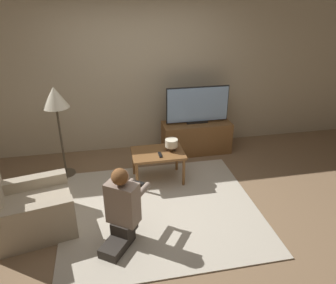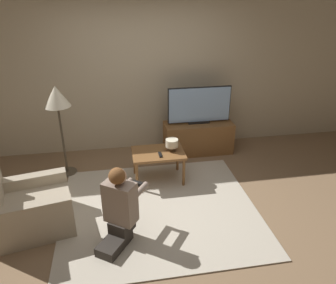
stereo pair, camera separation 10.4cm
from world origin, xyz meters
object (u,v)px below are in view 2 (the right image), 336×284
at_px(person_kneeling, 120,207).
at_px(table_lamp, 172,144).
at_px(coffee_table, 158,155).
at_px(armchair, 27,209).
at_px(tv, 199,105).
at_px(floor_lamp, 57,102).

bearing_deg(person_kneeling, table_lamp, -88.25).
distance_m(person_kneeling, table_lamp, 1.45).
relative_size(coffee_table, armchair, 0.73).
relative_size(tv, armchair, 1.03).
bearing_deg(person_kneeling, tv, -89.95).
height_order(tv, armchair, tv).
bearing_deg(armchair, table_lamp, -77.93).
xyz_separation_m(floor_lamp, person_kneeling, (0.76, -1.62, -0.69)).
bearing_deg(floor_lamp, armchair, -103.81).
bearing_deg(floor_lamp, coffee_table, -17.84).
xyz_separation_m(armchair, person_kneeling, (1.06, -0.40, 0.19)).
bearing_deg(armchair, coffee_table, -75.97).
bearing_deg(tv, person_kneeling, -124.98).
bearing_deg(tv, coffee_table, -134.99).
height_order(tv, person_kneeling, tv).
bearing_deg(armchair, person_kneeling, -122.24).
xyz_separation_m(person_kneeling, table_lamp, (0.79, 1.21, 0.11)).
xyz_separation_m(coffee_table, floor_lamp, (-1.35, 0.43, 0.74)).
height_order(person_kneeling, table_lamp, person_kneeling).
distance_m(floor_lamp, table_lamp, 1.71).
xyz_separation_m(tv, person_kneeling, (-1.39, -1.99, -0.39)).
bearing_deg(table_lamp, tv, 52.52).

